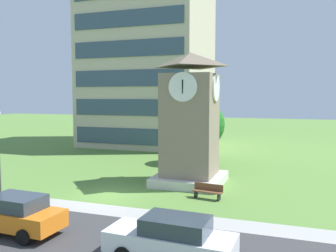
# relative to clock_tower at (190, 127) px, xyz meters

# --- Properties ---
(ground_plane) EXTENTS (160.00, 160.00, 0.00)m
(ground_plane) POSITION_rel_clock_tower_xyz_m (-3.91, -4.49, -3.96)
(ground_plane) COLOR #567F38
(street_asphalt) EXTENTS (120.00, 7.20, 0.01)m
(street_asphalt) POSITION_rel_clock_tower_xyz_m (-3.91, -11.40, -3.96)
(street_asphalt) COLOR #38383A
(street_asphalt) RESTS_ON ground
(kerb_strip) EXTENTS (120.00, 1.60, 0.01)m
(kerb_strip) POSITION_rel_clock_tower_xyz_m (-3.91, -7.00, -3.96)
(kerb_strip) COLOR #9E9E99
(kerb_strip) RESTS_ON ground
(office_building) EXTENTS (14.10, 13.10, 22.40)m
(office_building) POSITION_rel_clock_tower_xyz_m (-10.50, 18.44, 7.24)
(office_building) COLOR beige
(office_building) RESTS_ON ground
(clock_tower) EXTENTS (4.60, 4.60, 8.98)m
(clock_tower) POSITION_rel_clock_tower_xyz_m (0.00, 0.00, 0.00)
(clock_tower) COLOR gray
(clock_tower) RESTS_ON ground
(park_bench) EXTENTS (1.85, 0.74, 0.88)m
(park_bench) POSITION_rel_clock_tower_xyz_m (1.99, -3.23, -3.50)
(park_bench) COLOR brown
(park_bench) RESTS_ON ground
(tree_near_tower) EXTENTS (4.17, 4.17, 5.60)m
(tree_near_tower) POSITION_rel_clock_tower_xyz_m (-1.00, 7.34, -0.46)
(tree_near_tower) COLOR #513823
(tree_near_tower) RESTS_ON ground
(parked_car_orange) EXTENTS (4.72, 2.11, 1.69)m
(parked_car_orange) POSITION_rel_clock_tower_xyz_m (-4.99, -11.10, -3.10)
(parked_car_orange) COLOR orange
(parked_car_orange) RESTS_ON ground
(parked_car_white) EXTENTS (4.84, 2.07, 1.69)m
(parked_car_white) POSITION_rel_clock_tower_xyz_m (2.48, -11.41, -3.10)
(parked_car_white) COLOR silver
(parked_car_white) RESTS_ON ground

